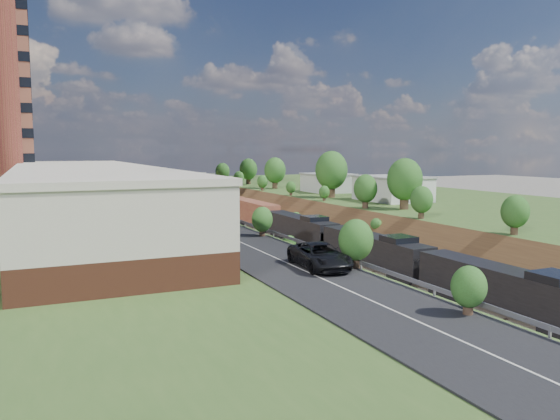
{
  "coord_description": "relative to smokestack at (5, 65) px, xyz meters",
  "views": [
    {
      "loc": [
        -33.02,
        -26.13,
        13.83
      ],
      "look_at": [
        -4.04,
        38.35,
        6.0
      ],
      "focal_mm": 35.0,
      "sensor_mm": 36.0,
      "label": 1
    }
  ],
  "objects": [
    {
      "name": "white_building_far",
      "position": [
        59.0,
        18.0,
        -18.2
      ],
      "size": [
        8.0,
        10.0,
        3.6
      ],
      "primitive_type": "cube",
      "color": "silver",
      "rests_on": "platform_right"
    },
    {
      "name": "platform_right",
      "position": [
        69.0,
        4.0,
        -22.5
      ],
      "size": [
        44.0,
        180.0,
        5.0
      ],
      "primitive_type": "cube",
      "color": "#3B5B25",
      "rests_on": "ground"
    },
    {
      "name": "rail_right_track",
      "position": [
        38.6,
        4.0,
        -24.91
      ],
      "size": [
        1.58,
        180.0,
        0.18
      ],
      "primitive_type": "cube",
      "color": "gray",
      "rests_on": "ground"
    },
    {
      "name": "freight_train",
      "position": [
        38.6,
        31.55,
        -22.35
      ],
      "size": [
        3.09,
        173.66,
        4.61
      ],
      "color": "black",
      "rests_on": "ground"
    },
    {
      "name": "smokestack",
      "position": [
        0.0,
        0.0,
        0.0
      ],
      "size": [
        3.2,
        3.2,
        40.0
      ],
      "primitive_type": "cylinder",
      "color": "brown",
      "rests_on": "platform_left"
    },
    {
      "name": "embankment_right",
      "position": [
        47.0,
        4.0,
        -25.0
      ],
      "size": [
        10.0,
        180.0,
        10.0
      ],
      "primitive_type": "cube",
      "rotation": [
        0.0,
        0.79,
        0.0
      ],
      "color": "brown",
      "rests_on": "ground"
    },
    {
      "name": "white_building_near",
      "position": [
        59.5,
        -4.0,
        -18.0
      ],
      "size": [
        9.0,
        12.0,
        4.0
      ],
      "primitive_type": "cube",
      "color": "silver",
      "rests_on": "platform_right"
    },
    {
      "name": "ground",
      "position": [
        36.0,
        -56.0,
        -25.0
      ],
      "size": [
        400.0,
        400.0,
        0.0
      ],
      "primitive_type": "plane",
      "color": "#6B665B",
      "rests_on": "ground"
    },
    {
      "name": "overpass",
      "position": [
        36.0,
        66.0,
        -20.08
      ],
      "size": [
        24.5,
        8.3,
        7.4
      ],
      "color": "gray",
      "rests_on": "ground"
    },
    {
      "name": "road",
      "position": [
        20.5,
        4.0,
        -19.95
      ],
      "size": [
        8.0,
        180.0,
        0.1
      ],
      "primitive_type": "cube",
      "color": "black",
      "rests_on": "platform_left"
    },
    {
      "name": "guardrail",
      "position": [
        24.6,
        3.8,
        -19.45
      ],
      "size": [
        0.1,
        171.0,
        0.7
      ],
      "color": "#99999E",
      "rests_on": "platform_left"
    },
    {
      "name": "rail_left_track",
      "position": [
        33.4,
        4.0,
        -24.91
      ],
      "size": [
        1.58,
        180.0,
        0.18
      ],
      "primitive_type": "cube",
      "color": "gray",
      "rests_on": "ground"
    },
    {
      "name": "commercial_building",
      "position": [
        8.0,
        -18.0,
        -16.49
      ],
      "size": [
        14.3,
        62.3,
        7.0
      ],
      "color": "brown",
      "rests_on": "platform_left"
    },
    {
      "name": "platform_left",
      "position": [
        3.0,
        4.0,
        -22.5
      ],
      "size": [
        44.0,
        180.0,
        5.0
      ],
      "primitive_type": "cube",
      "color": "#3B5B25",
      "rests_on": "ground"
    },
    {
      "name": "embankment_left",
      "position": [
        25.0,
        4.0,
        -25.0
      ],
      "size": [
        10.0,
        180.0,
        10.0
      ],
      "primitive_type": "cube",
      "rotation": [
        0.0,
        0.79,
        0.0
      ],
      "color": "brown",
      "rests_on": "ground"
    },
    {
      "name": "tree_left_crest",
      "position": [
        24.2,
        -36.0,
        -17.96
      ],
      "size": [
        2.45,
        2.45,
        3.55
      ],
      "color": "#473323",
      "rests_on": "platform_left"
    },
    {
      "name": "tree_right_large",
      "position": [
        53.0,
        -16.0,
        -15.62
      ],
      "size": [
        5.25,
        5.25,
        7.61
      ],
      "color": "#473323",
      "rests_on": "platform_right"
    },
    {
      "name": "suv",
      "position": [
        21.97,
        -47.08,
        -18.98
      ],
      "size": [
        3.57,
        6.86,
        1.85
      ],
      "primitive_type": "imported",
      "rotation": [
        0.0,
        0.0,
        -0.08
      ],
      "color": "black",
      "rests_on": "road"
    }
  ]
}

